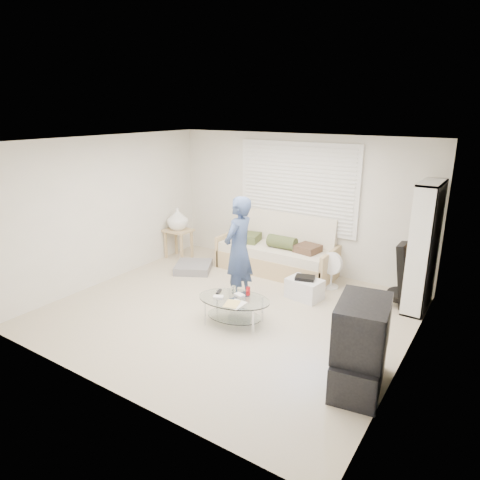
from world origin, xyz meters
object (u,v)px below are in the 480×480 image
Objects in this scene: futon_sofa at (277,253)px; coffee_table at (234,303)px; bookshelf at (423,247)px; tv_unit at (360,346)px.

futon_sofa is 1.91× the size of coffee_table.
bookshelf is at bearing -4.51° from futon_sofa.
bookshelf reaches higher than futon_sofa.
coffee_table is at bearing -77.70° from futon_sofa.
coffee_table is (-1.92, 0.44, -0.18)m from tv_unit.
coffee_table is at bearing -136.60° from bookshelf.
tv_unit is at bearing -12.93° from coffee_table.
futon_sofa reaches higher than tv_unit.
bookshelf is 1.70× the size of coffee_table.
futon_sofa is at bearing 175.49° from bookshelf.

